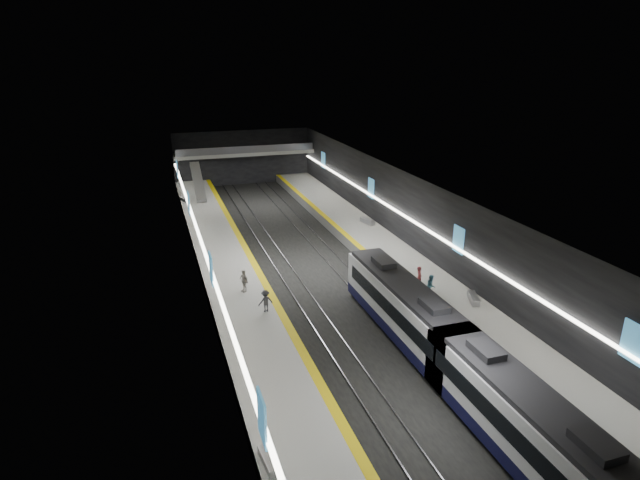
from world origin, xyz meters
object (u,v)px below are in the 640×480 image
object	(u,v)px
passenger_left_b	(266,301)
bench_right_near	(474,299)
escalator	(198,182)
bench_left_near	(269,461)
passenger_right_a	(419,278)
train	(455,356)
bench_left_far	(185,200)
passenger_right_b	(431,285)
passenger_left_a	(244,281)
bench_right_far	(367,221)

from	to	relation	value
passenger_left_b	bench_right_near	bearing A→B (deg)	158.06
escalator	passenger_left_b	size ratio (longest dim) A/B	4.79
bench_left_near	passenger_right_a	bearing A→B (deg)	38.59
train	passenger_right_a	distance (m)	11.87
bench_left_far	bench_right_near	world-z (taller)	bench_right_near
passenger_right_b	passenger_left_a	distance (m)	14.58
bench_left_near	passenger_left_b	bearing A→B (deg)	72.49
bench_left_near	passenger_right_a	distance (m)	21.81
train	bench_left_far	world-z (taller)	train
bench_left_far	bench_right_far	bearing A→B (deg)	-58.92
bench_right_far	passenger_left_b	bearing A→B (deg)	-144.83
bench_right_near	passenger_left_a	xyz separation A→B (m)	(-16.21, 7.10, 0.67)
train	bench_right_far	size ratio (longest dim) A/B	13.63
bench_left_far	passenger_left_a	distance (m)	28.89
bench_left_near	passenger_left_a	bearing A→B (deg)	77.52
escalator	bench_left_far	distance (m)	3.41
passenger_right_b	passenger_left_b	size ratio (longest dim) A/B	1.02
train	passenger_left_a	distance (m)	17.90
bench_left_far	passenger_left_a	size ratio (longest dim) A/B	0.96
bench_right_near	passenger_left_b	bearing A→B (deg)	-171.43
train	bench_right_far	bearing A→B (deg)	77.30
escalator	bench_right_near	size ratio (longest dim) A/B	4.05
train	passenger_left_a	xyz separation A→B (m)	(-9.68, 15.05, -0.29)
passenger_right_a	bench_right_far	bearing A→B (deg)	6.64
escalator	passenger_right_b	distance (m)	38.76
passenger_right_a	train	bearing A→B (deg)	177.78
passenger_right_a	passenger_right_b	xyz separation A→B (m)	(0.29, -1.41, -0.09)
bench_left_near	passenger_right_b	size ratio (longest dim) A/B	1.06
train	passenger_right_b	distance (m)	10.64
passenger_right_a	bench_right_near	bearing A→B (deg)	-123.56
train	passenger_right_a	world-z (taller)	train
bench_right_near	passenger_left_a	distance (m)	17.71
train	bench_left_near	size ratio (longest dim) A/B	15.37
train	bench_right_near	bearing A→B (deg)	50.59
bench_right_near	bench_left_near	bearing A→B (deg)	-127.09
escalator	passenger_right_b	world-z (taller)	escalator
bench_right_near	passenger_right_a	size ratio (longest dim) A/B	1.05
passenger_right_a	bench_left_near	bearing A→B (deg)	149.81
escalator	bench_right_far	world-z (taller)	escalator
bench_left_far	bench_right_far	distance (m)	24.04
train	passenger_left_a	world-z (taller)	train
bench_left_far	bench_right_near	size ratio (longest dim) A/B	0.88
bench_left_near	passenger_left_a	xyz separation A→B (m)	(2.32, 18.93, 0.68)
passenger_right_b	passenger_left_b	xyz separation A→B (m)	(-12.75, 1.28, -0.02)
bench_right_far	passenger_right_b	size ratio (longest dim) A/B	1.20
escalator	bench_right_near	bearing A→B (deg)	-66.53
train	passenger_left_a	size ratio (longest dim) A/B	15.43
passenger_left_a	passenger_left_b	size ratio (longest dim) A/B	1.09
bench_right_near	passenger_right_b	world-z (taller)	passenger_right_b
bench_left_far	bench_right_near	distance (m)	40.39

